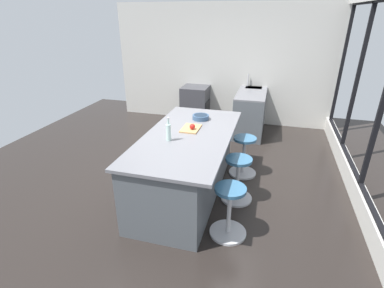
# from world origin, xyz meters

# --- Properties ---
(ground_plane) EXTENTS (7.65, 7.65, 0.00)m
(ground_plane) POSITION_xyz_m (0.00, 0.00, 0.00)
(ground_plane) COLOR black
(window_panel_rear) EXTENTS (5.88, 0.12, 2.66)m
(window_panel_rear) POSITION_xyz_m (0.00, 2.50, 0.81)
(window_panel_rear) COLOR beige
(window_panel_rear) RESTS_ON ground_plane
(interior_partition_left) EXTENTS (0.12, 5.01, 2.66)m
(interior_partition_left) POSITION_xyz_m (-2.94, 0.00, 1.33)
(interior_partition_left) COLOR beige
(interior_partition_left) RESTS_ON ground_plane
(sink_cabinet) EXTENTS (1.94, 0.60, 1.17)m
(sink_cabinet) POSITION_xyz_m (-2.60, 0.80, 0.45)
(sink_cabinet) COLOR #4C5156
(sink_cabinet) RESTS_ON ground_plane
(oven_range) EXTENTS (0.60, 0.61, 0.86)m
(oven_range) POSITION_xyz_m (-2.59, -0.52, 0.43)
(oven_range) COLOR #38383D
(oven_range) RESTS_ON ground_plane
(kitchen_island) EXTENTS (2.35, 1.15, 0.91)m
(kitchen_island) POSITION_xyz_m (0.37, 0.13, 0.46)
(kitchen_island) COLOR #4C5156
(kitchen_island) RESTS_ON ground_plane
(stool_by_window) EXTENTS (0.44, 0.44, 0.64)m
(stool_by_window) POSITION_xyz_m (-0.37, 0.88, 0.30)
(stool_by_window) COLOR #B7B7BC
(stool_by_window) RESTS_ON ground_plane
(stool_middle) EXTENTS (0.44, 0.44, 0.64)m
(stool_middle) POSITION_xyz_m (0.37, 0.88, 0.30)
(stool_middle) COLOR #B7B7BC
(stool_middle) RESTS_ON ground_plane
(stool_near_camera) EXTENTS (0.44, 0.44, 0.64)m
(stool_near_camera) POSITION_xyz_m (1.12, 0.88, 0.30)
(stool_near_camera) COLOR #B7B7BC
(stool_near_camera) RESTS_ON ground_plane
(cutting_board) EXTENTS (0.36, 0.24, 0.02)m
(cutting_board) POSITION_xyz_m (0.17, 0.15, 0.92)
(cutting_board) COLOR tan
(cutting_board) RESTS_ON kitchen_island
(apple_red) EXTENTS (0.08, 0.08, 0.08)m
(apple_red) POSITION_xyz_m (0.22, 0.19, 0.97)
(apple_red) COLOR red
(apple_red) RESTS_ON cutting_board
(water_bottle) EXTENTS (0.06, 0.06, 0.31)m
(water_bottle) POSITION_xyz_m (0.64, -0.01, 1.04)
(water_bottle) COLOR silver
(water_bottle) RESTS_ON kitchen_island
(fruit_bowl) EXTENTS (0.25, 0.25, 0.07)m
(fruit_bowl) POSITION_xyz_m (-0.27, 0.18, 0.95)
(fruit_bowl) COLOR #334C6B
(fruit_bowl) RESTS_ON kitchen_island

